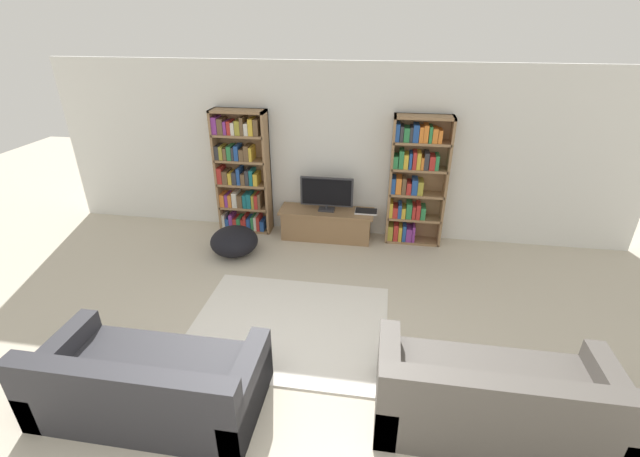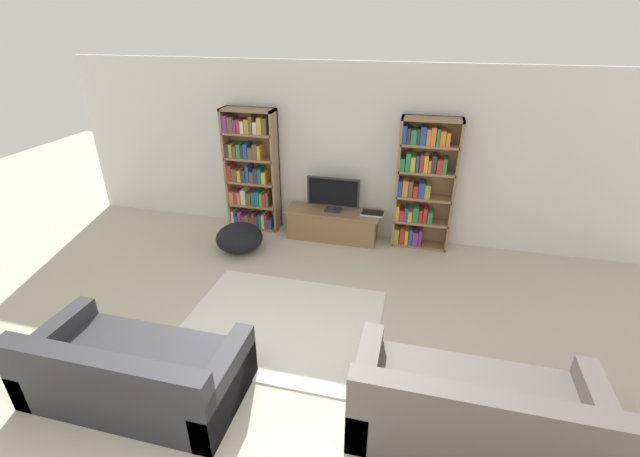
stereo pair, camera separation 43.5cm
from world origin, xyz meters
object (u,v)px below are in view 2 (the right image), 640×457
tv_stand (333,224)px  laptop (372,213)px  bookshelf_right (422,184)px  couch_right_sofa (473,412)px  beanbag_ottoman (239,238)px  couch_left_sectional (135,373)px  bookshelf_left (251,172)px  television (333,194)px

tv_stand → laptop: (0.61, 0.02, 0.24)m
bookshelf_right → couch_right_sofa: bookshelf_right is taller
laptop → beanbag_ottoman: (-1.86, -0.74, -0.28)m
couch_left_sectional → beanbag_ottoman: 2.78m
laptop → bookshelf_right: bearing=7.6°
bookshelf_right → laptop: bookshelf_right is taller
bookshelf_right → beanbag_ottoman: (-2.53, -0.83, -0.78)m
couch_left_sectional → beanbag_ottoman: size_ratio=2.78×
bookshelf_left → beanbag_ottoman: bearing=-83.2°
bookshelf_left → couch_right_sofa: (3.23, -3.31, -0.67)m
bookshelf_left → couch_left_sectional: bearing=-85.2°
bookshelf_left → couch_right_sofa: bookshelf_left is taller
tv_stand → bookshelf_left: bearing=175.4°
bookshelf_right → couch_left_sectional: size_ratio=1.01×
television → bookshelf_right: bearing=5.0°
television → couch_left_sectional: (-1.05, -3.48, -0.49)m
couch_left_sectional → couch_right_sofa: size_ratio=0.98×
bookshelf_right → couch_left_sectional: (-2.33, -3.60, -0.72)m
bookshelf_left → tv_stand: bearing=-4.6°
bookshelf_left → tv_stand: (1.35, -0.11, -0.71)m
bookshelf_left → bookshelf_right: size_ratio=1.00×
tv_stand → television: television is taller
bookshelf_left → couch_left_sectional: bookshelf_left is taller
laptop → couch_left_sectional: bearing=-115.3°
laptop → couch_right_sofa: bearing=-68.5°
beanbag_ottoman → couch_left_sectional: bearing=-85.8°
bookshelf_right → television: bearing=-175.0°
bookshelf_left → laptop: bookshelf_left is taller
bookshelf_left → laptop: (1.96, -0.09, -0.46)m
tv_stand → beanbag_ottoman: (-1.25, -0.72, -0.03)m
bookshelf_left → tv_stand: 1.53m
television → laptop: 0.66m
tv_stand → beanbag_ottoman: 1.44m
tv_stand → couch_right_sofa: size_ratio=0.74×
bookshelf_left → couch_right_sofa: bearing=-45.7°
laptop → beanbag_ottoman: bearing=-158.3°
television → laptop: bearing=2.1°
bookshelf_right → couch_right_sofa: bearing=-79.8°
bookshelf_right → beanbag_ottoman: 2.78m
bookshelf_right → beanbag_ottoman: bookshelf_right is taller
television → beanbag_ottoman: (-1.25, -0.72, -0.55)m
tv_stand → couch_left_sectional: couch_left_sectional is taller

